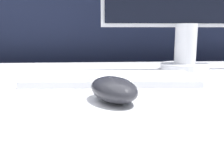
% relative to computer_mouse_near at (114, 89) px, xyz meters
% --- Properties ---
extents(partition_panel, '(5.00, 0.03, 1.41)m').
position_rel_computer_mouse_near_xyz_m(partition_panel, '(0.02, 0.77, -0.09)').
color(partition_panel, black).
rests_on(partition_panel, ground_plane).
extents(computer_mouse_near, '(0.12, 0.15, 0.05)m').
position_rel_computer_mouse_near_xyz_m(computer_mouse_near, '(0.00, 0.00, 0.00)').
color(computer_mouse_near, '#232328').
rests_on(computer_mouse_near, desk).
extents(keyboard, '(0.44, 0.16, 0.02)m').
position_rel_computer_mouse_near_xyz_m(keyboard, '(0.01, 0.18, -0.01)').
color(keyboard, silver).
rests_on(keyboard, desk).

